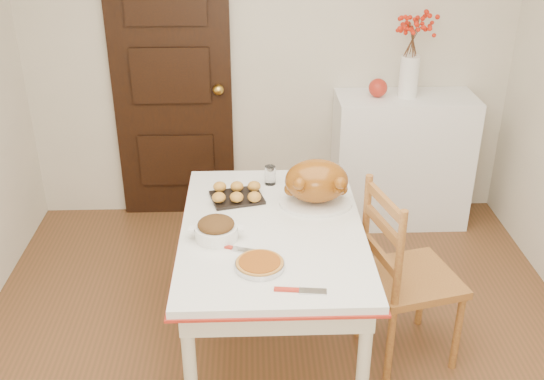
{
  "coord_description": "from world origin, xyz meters",
  "views": [
    {
      "loc": [
        -0.14,
        -2.41,
        2.39
      ],
      "look_at": [
        -0.04,
        0.35,
        0.99
      ],
      "focal_mm": 41.66,
      "sensor_mm": 36.0,
      "label": 1
    }
  ],
  "objects_px": {
    "sideboard": "(401,160)",
    "turkey_platter": "(316,183)",
    "kitchen_table": "(272,293)",
    "pumpkin_pie": "(260,263)",
    "chair_oak": "(412,274)"
  },
  "relations": [
    {
      "from": "chair_oak",
      "to": "pumpkin_pie",
      "type": "xyz_separation_m",
      "value": [
        -0.8,
        -0.36,
        0.32
      ]
    },
    {
      "from": "sideboard",
      "to": "chair_oak",
      "type": "height_order",
      "value": "chair_oak"
    },
    {
      "from": "kitchen_table",
      "to": "chair_oak",
      "type": "relative_size",
      "value": 1.32
    },
    {
      "from": "kitchen_table",
      "to": "chair_oak",
      "type": "xyz_separation_m",
      "value": [
        0.73,
        -0.0,
        0.11
      ]
    },
    {
      "from": "chair_oak",
      "to": "turkey_platter",
      "type": "relative_size",
      "value": 2.62
    },
    {
      "from": "sideboard",
      "to": "pumpkin_pie",
      "type": "distance_m",
      "value": 2.16
    },
    {
      "from": "chair_oak",
      "to": "sideboard",
      "type": "bearing_deg",
      "value": -24.27
    },
    {
      "from": "sideboard",
      "to": "turkey_platter",
      "type": "xyz_separation_m",
      "value": [
        -0.76,
        -1.25,
        0.44
      ]
    },
    {
      "from": "sideboard",
      "to": "pumpkin_pie",
      "type": "bearing_deg",
      "value": -120.06
    },
    {
      "from": "chair_oak",
      "to": "pumpkin_pie",
      "type": "distance_m",
      "value": 0.93
    },
    {
      "from": "kitchen_table",
      "to": "turkey_platter",
      "type": "xyz_separation_m",
      "value": [
        0.24,
        0.23,
        0.53
      ]
    },
    {
      "from": "sideboard",
      "to": "kitchen_table",
      "type": "bearing_deg",
      "value": -123.92
    },
    {
      "from": "kitchen_table",
      "to": "sideboard",
      "type": "bearing_deg",
      "value": 56.08
    },
    {
      "from": "sideboard",
      "to": "turkey_platter",
      "type": "bearing_deg",
      "value": -121.21
    },
    {
      "from": "pumpkin_pie",
      "to": "kitchen_table",
      "type": "bearing_deg",
      "value": 79.13
    }
  ]
}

